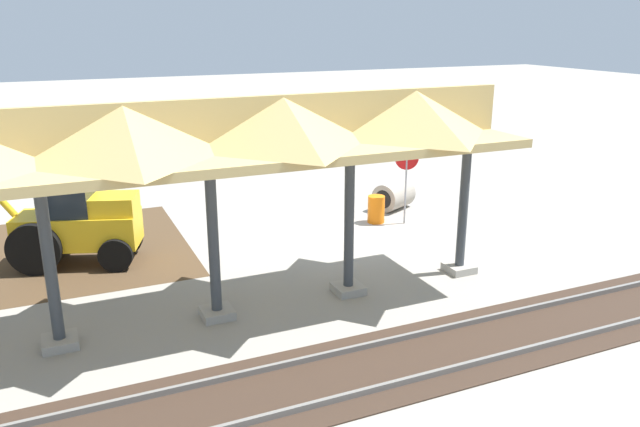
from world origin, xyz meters
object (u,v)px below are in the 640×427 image
concrete_pipe (394,195)px  traffic_barrel (376,209)px  stop_sign (406,168)px  backhoe (72,220)px

concrete_pipe → traffic_barrel: size_ratio=1.83×
concrete_pipe → traffic_barrel: 1.74m
stop_sign → traffic_barrel: (0.81, -0.48, -1.41)m
backhoe → concrete_pipe: backhoe is taller
traffic_barrel → backhoe: bearing=-0.8°
backhoe → concrete_pipe: bearing=-174.7°
stop_sign → concrete_pipe: 2.17m
stop_sign → backhoe: size_ratio=0.48×
backhoe → traffic_barrel: (-9.32, 0.13, -0.81)m
stop_sign → backhoe: bearing=-3.4°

